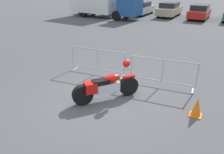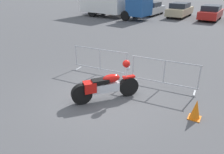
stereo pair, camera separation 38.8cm
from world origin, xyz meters
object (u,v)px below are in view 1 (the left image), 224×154
(crowd_barrier_far, at_px, (162,72))
(parked_car_red, at_px, (200,12))
(parked_car_silver, at_px, (142,8))
(crowd_barrier_near, at_px, (97,61))
(box_truck, at_px, (101,1))
(parked_car_tan, at_px, (169,9))
(parked_car_blue, at_px, (93,6))
(motorcycle, at_px, (106,86))
(traffic_cone, at_px, (197,107))
(parked_car_white, at_px, (116,7))

(crowd_barrier_far, distance_m, parked_car_red, 16.85)
(crowd_barrier_far, distance_m, parked_car_silver, 18.46)
(crowd_barrier_near, height_order, box_truck, box_truck)
(crowd_barrier_far, xyz_separation_m, parked_car_red, (-0.66, 16.84, 0.16))
(parked_car_tan, xyz_separation_m, parked_car_red, (3.12, -0.36, -0.03))
(crowd_barrier_far, height_order, parked_car_blue, parked_car_blue)
(motorcycle, height_order, box_truck, box_truck)
(crowd_barrier_near, xyz_separation_m, crowd_barrier_far, (2.74, 0.00, 0.00))
(motorcycle, height_order, parked_car_silver, parked_car_silver)
(box_truck, height_order, parked_car_silver, box_truck)
(motorcycle, height_order, parked_car_blue, parked_car_blue)
(traffic_cone, bearing_deg, parked_car_tan, 105.54)
(parked_car_blue, height_order, parked_car_silver, parked_car_blue)
(parked_car_white, height_order, parked_car_tan, parked_car_tan)
(parked_car_silver, bearing_deg, parked_car_tan, -86.18)
(crowd_barrier_near, xyz_separation_m, parked_car_silver, (-4.16, 17.13, 0.16))
(crowd_barrier_near, height_order, parked_car_silver, parked_car_silver)
(crowd_barrier_near, relative_size, parked_car_red, 0.58)
(crowd_barrier_near, xyz_separation_m, traffic_cone, (4.15, -1.46, -0.27))
(parked_car_white, bearing_deg, parked_car_blue, 95.05)
(motorcycle, distance_m, parked_car_silver, 19.70)
(motorcycle, relative_size, parked_car_tan, 0.42)
(motorcycle, distance_m, traffic_cone, 2.81)
(parked_car_silver, bearing_deg, traffic_cone, -153.38)
(parked_car_tan, bearing_deg, parked_car_blue, 94.69)
(motorcycle, xyz_separation_m, parked_car_tan, (-2.41, 18.98, 0.26))
(crowd_barrier_far, distance_m, box_truck, 16.86)
(parked_car_tan, bearing_deg, crowd_barrier_far, -165.08)
(motorcycle, bearing_deg, box_truck, 69.91)
(box_truck, bearing_deg, parked_car_silver, 54.93)
(parked_car_silver, relative_size, traffic_cone, 7.20)
(traffic_cone, bearing_deg, crowd_barrier_far, 134.07)
(crowd_barrier_far, bearing_deg, parked_car_blue, 127.94)
(crowd_barrier_near, distance_m, parked_car_silver, 17.63)
(parked_car_tan, height_order, parked_car_red, parked_car_tan)
(parked_car_white, distance_m, parked_car_tan, 6.24)
(box_truck, relative_size, parked_car_tan, 1.78)
(crowd_barrier_far, height_order, parked_car_tan, parked_car_tan)
(parked_car_silver, distance_m, parked_car_tan, 3.12)
(parked_car_white, xyz_separation_m, parked_car_tan, (6.24, 0.21, 0.06))
(parked_car_silver, relative_size, parked_car_tan, 0.96)
(parked_car_white, relative_size, parked_car_tan, 0.92)
(parked_car_tan, bearing_deg, traffic_cone, -161.92)
(parked_car_red, bearing_deg, crowd_barrier_near, 175.50)
(motorcycle, height_order, parked_car_white, parked_car_white)
(crowd_barrier_near, bearing_deg, motorcycle, -52.44)
(crowd_barrier_far, bearing_deg, parked_car_white, 120.52)
(parked_car_white, bearing_deg, parked_car_silver, -84.80)
(parked_car_white, bearing_deg, traffic_cone, -145.68)
(box_truck, distance_m, parked_car_silver, 4.94)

